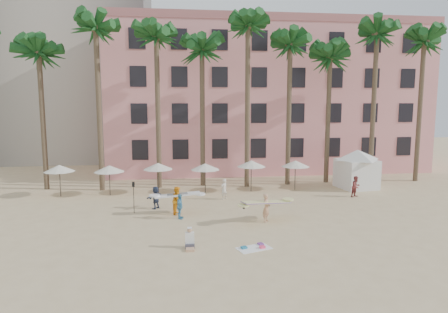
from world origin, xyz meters
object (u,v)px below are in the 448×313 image
cabana (357,165)px  carrier_white (178,199)px  pink_hotel (263,100)px  carrier_yellow (266,206)px

cabana → carrier_white: 17.44m
carrier_white → cabana: bearing=22.1°
pink_hotel → cabana: bearing=-66.9°
pink_hotel → carrier_yellow: (-4.69, -22.50, -6.95)m
cabana → pink_hotel: bearing=113.1°
pink_hotel → carrier_white: 23.56m
pink_hotel → cabana: (5.72, -13.40, -5.93)m
cabana → carrier_yellow: size_ratio=1.48×
cabana → carrier_yellow: (-10.41, -9.10, -1.02)m
pink_hotel → carrier_yellow: size_ratio=10.10×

